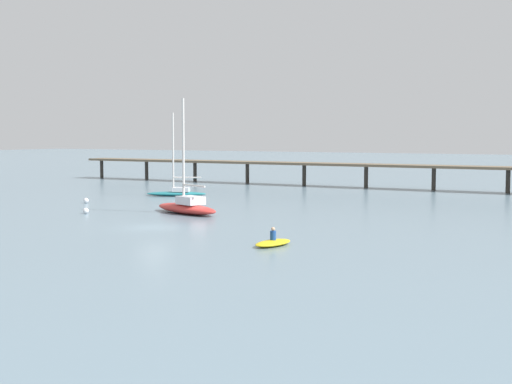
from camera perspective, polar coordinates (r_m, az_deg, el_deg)
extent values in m
plane|color=slate|center=(53.95, -7.85, -2.73)|extent=(400.00, 400.00, 0.00)
cube|color=brown|center=(92.68, 8.49, 2.07)|extent=(86.78, 4.01, 0.30)
cylinder|color=#38332D|center=(114.62, -11.80, 1.74)|extent=(0.50, 0.50, 2.70)
cylinder|color=#38332D|center=(109.29, -8.43, 1.65)|extent=(0.50, 0.50, 2.70)
cylinder|color=#38332D|center=(104.37, -4.72, 1.55)|extent=(0.50, 0.50, 2.70)
cylinder|color=#38332D|center=(99.93, -0.67, 1.43)|extent=(0.50, 0.50, 2.70)
cylinder|color=#38332D|center=(96.04, 3.73, 1.30)|extent=(0.50, 0.50, 2.70)
cylinder|color=#38332D|center=(92.76, 8.48, 1.14)|extent=(0.50, 0.50, 2.70)
cylinder|color=#38332D|center=(90.15, 13.53, 0.97)|extent=(0.50, 0.50, 2.70)
cylinder|color=#38332D|center=(88.29, 18.84, 0.78)|extent=(0.50, 0.50, 2.70)
ellipsoid|color=#1E727A|center=(80.66, -6.15, -0.14)|extent=(6.75, 4.47, 0.47)
cube|color=silver|center=(80.53, -5.79, 0.19)|extent=(2.19, 1.98, 0.46)
cylinder|color=silver|center=(80.48, -6.41, 3.06)|extent=(0.20, 0.20, 8.52)
cylinder|color=silver|center=(80.33, -5.32, 1.12)|extent=(2.84, 1.40, 0.16)
ellipsoid|color=red|center=(63.04, -5.38, -1.28)|extent=(8.10, 4.98, 0.82)
cube|color=silver|center=(62.45, -5.06, -0.64)|extent=(2.64, 2.30, 0.69)
cylinder|color=silver|center=(63.05, -5.62, 3.15)|extent=(0.21, 0.21, 8.93)
cylinder|color=silver|center=(61.94, -4.80, 0.49)|extent=(2.90, 1.27, 0.17)
ellipsoid|color=yellow|center=(44.89, 1.32, -3.94)|extent=(1.80, 3.27, 0.35)
cylinder|color=navy|center=(44.83, 1.32, -3.37)|extent=(0.40, 0.40, 0.55)
sphere|color=tan|center=(44.77, 1.32, -2.87)|extent=(0.24, 0.24, 0.24)
sphere|color=silver|center=(73.75, -12.96, -0.65)|extent=(0.51, 0.51, 0.51)
sphere|color=silver|center=(64.18, -12.98, -1.42)|extent=(0.50, 0.50, 0.50)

